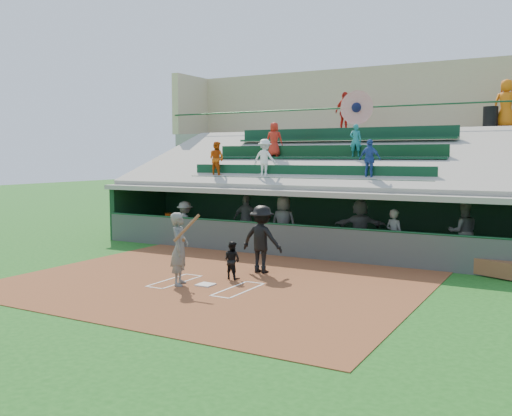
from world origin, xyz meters
The scene contains 22 objects.
ground centered at (0.00, 0.00, 0.00)m, with size 100.00×100.00×0.00m, color #195518.
dirt_slab centered at (0.00, 0.50, 0.01)m, with size 11.00×9.00×0.02m, color brown.
home_plate centered at (0.00, 0.00, 0.04)m, with size 0.43×0.43×0.03m, color silver.
batters_box_chalk centered at (0.00, 0.00, 0.02)m, with size 2.65×1.85×0.01m.
dugout_floor centered at (0.00, 6.75, 0.02)m, with size 16.00×3.50×0.04m, color gray.
concourse_slab centered at (0.00, 13.50, 2.30)m, with size 20.00×3.00×4.60m, color gray.
grandstand centered at (-0.01, 10.51, 2.26)m, with size 20.40×10.40×7.80m.
batter_at_plate centered at (-0.63, -0.30, 1.01)m, with size 0.99×0.84×1.96m.
catcher centered at (0.21, 1.02, 0.55)m, with size 0.52×0.40×1.07m, color black.
home_umpire centered at (0.52, 2.22, 1.02)m, with size 1.29×0.74×2.00m, color black.
dugout_bench centered at (0.27, 7.89, 0.27)m, with size 15.36×0.46×0.46m, color brown.
white_table centered at (-6.19, 6.46, 0.38)m, with size 0.77×0.58×0.67m, color silver.
water_cooler centered at (-6.18, 6.45, 0.90)m, with size 0.37×0.37×0.37m, color #E44F0D.
dugout_player_a centered at (-4.55, 5.33, 0.88)m, with size 1.08×0.62×1.68m, color #5A5C57.
dugout_player_b centered at (-2.48, 6.50, 1.00)m, with size 1.12×0.47×1.92m, color #575A55.
dugout_player_c centered at (-0.71, 6.16, 1.02)m, with size 0.96×0.62×1.96m, color #51534F.
dugout_player_d centered at (2.05, 6.63, 1.00)m, with size 1.79×0.57×1.93m, color #595C56.
dugout_player_e centered at (3.53, 5.66, 0.91)m, with size 0.63×0.41×1.73m, color #575954.
dugout_player_f centered at (5.46, 6.84, 1.01)m, with size 0.95×0.74×1.94m, color #5A5D58.
trash_bin centered at (5.44, 12.85, 5.04)m, with size 0.59×0.59×0.89m, color black.
concourse_staff_a centered at (-0.76, 12.55, 5.49)m, with size 1.04×0.44×1.78m, color red.
concourse_staff_b centered at (5.98, 13.12, 5.59)m, with size 0.97×0.63×1.99m, color orange.
Camera 1 is at (8.48, -12.49, 3.50)m, focal length 40.00 mm.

